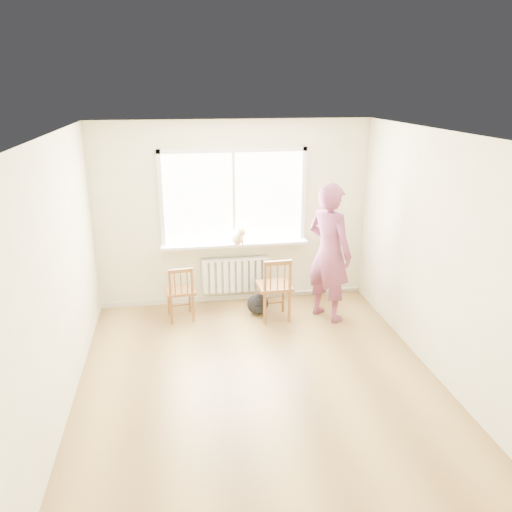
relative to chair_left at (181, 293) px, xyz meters
name	(u,v)px	position (x,y,z in m)	size (l,w,h in m)	color
floor	(259,379)	(0.83, -1.66, -0.41)	(4.50, 4.50, 0.00)	#A37E42
ceiling	(260,134)	(0.83, -1.66, 2.29)	(4.50, 4.50, 0.00)	white
back_wall	(234,214)	(0.83, 0.59, 0.94)	(4.00, 0.01, 2.70)	beige
window	(234,194)	(0.83, 0.56, 1.26)	(2.12, 0.05, 1.42)	white
windowsill	(235,244)	(0.83, 0.48, 0.52)	(2.15, 0.22, 0.04)	white
radiator	(235,275)	(0.83, 0.50, 0.03)	(1.00, 0.12, 0.55)	white
heating_pipe	(314,290)	(2.08, 0.53, -0.33)	(0.04, 0.04, 1.40)	silver
baseboard	(235,297)	(0.83, 0.57, -0.37)	(4.00, 0.03, 0.08)	beige
chair_left	(181,293)	(0.00, 0.00, 0.00)	(0.44, 0.42, 0.80)	brown
chair_right	(275,289)	(1.30, -0.20, 0.06)	(0.47, 0.45, 0.92)	brown
person	(329,253)	(2.04, -0.24, 0.56)	(0.70, 0.46, 1.93)	#B43C51
cat	(238,236)	(0.86, 0.39, 0.67)	(0.28, 0.43, 0.30)	beige
backpack	(258,304)	(1.09, 0.02, -0.25)	(0.31, 0.23, 0.31)	black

